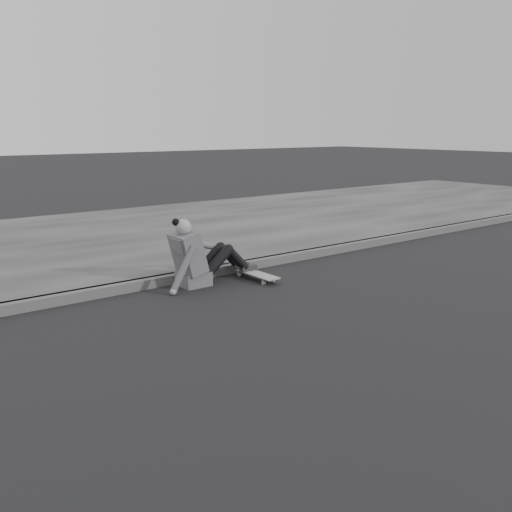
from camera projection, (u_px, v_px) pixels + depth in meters
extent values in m
plane|color=black|center=(444.00, 300.00, 6.59)|extent=(80.00, 80.00, 0.00)
cube|color=#484848|center=(295.00, 256.00, 8.57)|extent=(24.00, 0.16, 0.12)
cube|color=#393939|center=(190.00, 229.00, 10.89)|extent=(24.00, 6.00, 0.12)
cylinder|color=gray|center=(264.00, 282.00, 7.24)|extent=(0.03, 0.05, 0.05)
cylinder|color=gray|center=(273.00, 281.00, 7.33)|extent=(0.03, 0.05, 0.05)
cylinder|color=gray|center=(239.00, 274.00, 7.64)|extent=(0.03, 0.05, 0.05)
cylinder|color=gray|center=(248.00, 273.00, 7.73)|extent=(0.03, 0.05, 0.05)
cube|color=#2F2F32|center=(268.00, 279.00, 7.28)|extent=(0.16, 0.04, 0.03)
cube|color=#2F2F32|center=(244.00, 271.00, 7.68)|extent=(0.16, 0.04, 0.03)
cube|color=gray|center=(256.00, 273.00, 7.48)|extent=(0.20, 0.78, 0.02)
cube|color=#505052|center=(194.00, 278.00, 7.19)|extent=(0.36, 0.34, 0.18)
cube|color=#505052|center=(188.00, 253.00, 7.07)|extent=(0.37, 0.40, 0.57)
cube|color=#505052|center=(179.00, 245.00, 6.97)|extent=(0.14, 0.30, 0.20)
cylinder|color=gray|center=(184.00, 234.00, 6.99)|extent=(0.09, 0.09, 0.08)
sphere|color=gray|center=(183.00, 227.00, 6.96)|extent=(0.20, 0.20, 0.20)
sphere|color=black|center=(176.00, 222.00, 6.91)|extent=(0.09, 0.09, 0.09)
cylinder|color=black|center=(218.00, 261.00, 7.26)|extent=(0.43, 0.13, 0.39)
cylinder|color=black|center=(210.00, 259.00, 7.40)|extent=(0.43, 0.13, 0.39)
cylinder|color=black|center=(237.00, 258.00, 7.44)|extent=(0.35, 0.11, 0.36)
cylinder|color=black|center=(229.00, 256.00, 7.58)|extent=(0.35, 0.11, 0.36)
sphere|color=black|center=(228.00, 249.00, 7.33)|extent=(0.13, 0.13, 0.13)
sphere|color=black|center=(221.00, 247.00, 7.47)|extent=(0.13, 0.13, 0.13)
cube|color=#292929|center=(248.00, 268.00, 7.59)|extent=(0.24, 0.08, 0.07)
cube|color=#292929|center=(240.00, 265.00, 7.73)|extent=(0.24, 0.08, 0.07)
cylinder|color=#505052|center=(183.00, 270.00, 6.82)|extent=(0.38, 0.08, 0.58)
sphere|color=gray|center=(173.00, 292.00, 6.78)|extent=(0.08, 0.08, 0.08)
cylinder|color=#505052|center=(198.00, 244.00, 7.32)|extent=(0.48, 0.08, 0.21)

